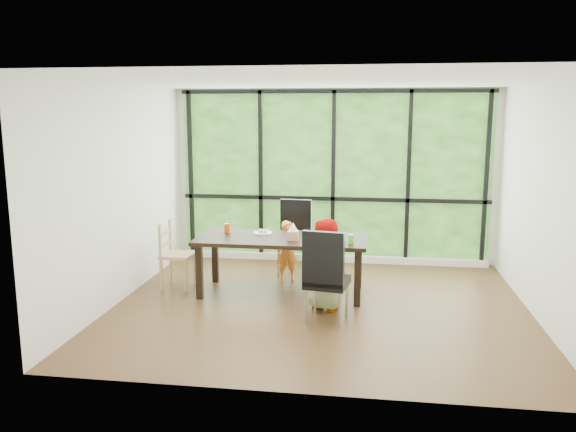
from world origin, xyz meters
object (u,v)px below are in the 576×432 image
Objects in this scene: plate_near at (329,242)px; chair_interior_leather at (327,275)px; chair_end_beech at (178,255)px; chair_window_leather at (294,238)px; dining_table at (282,265)px; green_cup at (351,239)px; child_older at (328,264)px; tissue_box at (293,235)px; child_toddler at (288,251)px; plate_far at (263,233)px; orange_cup at (227,228)px.

chair_interior_leather is at bearing -87.33° from plate_near.
chair_window_leather is at bearing -57.69° from chair_end_beech.
green_cup is at bearing -14.80° from dining_table.
plate_near is at bearing 177.03° from green_cup.
child_older reaches higher than tissue_box.
tissue_box is at bearing -38.39° from dining_table.
child_older is at bearing -64.99° from chair_window_leather.
chair_window_leather is 4.99× the size of plate_near.
green_cup is (0.26, 0.29, 0.25)m from child_older.
child_toddler is 3.40× the size of plate_far.
dining_table is 19.20× the size of green_cup.
child_older is 0.67m from tissue_box.
green_cup is (0.86, -1.13, 0.27)m from chair_window_leather.
orange_cup is (-1.40, 0.41, 0.05)m from plate_near.
green_cup is at bearing -98.80° from chair_interior_leather.
plate_near is (0.92, -0.43, -0.00)m from plate_far.
chair_interior_leather is 0.75m from plate_near.
chair_interior_leather is 1.26× the size of child_toddler.
chair_interior_leather is at bearing -54.63° from dining_table.
green_cup is (0.23, 0.70, 0.27)m from chair_interior_leather.
plate_far is 1.16× the size of plate_near.
chair_window_leather is 0.79m from plate_far.
chair_end_beech reaches higher than orange_cup.
green_cup reaches higher than plate_far.
chair_interior_leather is 1.66m from child_toddler.
plate_near is at bearing -11.01° from tissue_box.
plate_near is at bearing -24.99° from plate_far.
chair_interior_leather is (0.67, -0.94, 0.17)m from dining_table.
chair_end_beech is 0.76m from orange_cup.
child_toddler reaches higher than plate_far.
chair_window_leather is 8.01× the size of tissue_box.
child_toddler is at bearing 52.65° from plate_far.
tissue_box is at bearing -94.39° from chair_end_beech.
child_toddler is 1.27m from green_cup.
plate_near is at bearing -77.63° from chair_interior_leather.
child_toddler is 6.94× the size of orange_cup.
chair_end_beech reaches higher than plate_far.
child_toddler is 7.52× the size of green_cup.
child_older is 8.22× the size of tissue_box.
child_toddler is at bearing -95.03° from chair_window_leather.
child_older reaches higher than orange_cup.
chair_end_beech is 0.81× the size of child_older.
chair_interior_leather is 8.01× the size of tissue_box.
dining_table is 16.22× the size of tissue_box.
dining_table is 8.69× the size of plate_far.
orange_cup reaches higher than dining_table.
plate_far reaches higher than plate_near.
chair_window_leather is (0.04, 0.89, 0.17)m from dining_table.
chair_end_beech is at bearing 178.42° from dining_table.
dining_table is 17.72× the size of orange_cup.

